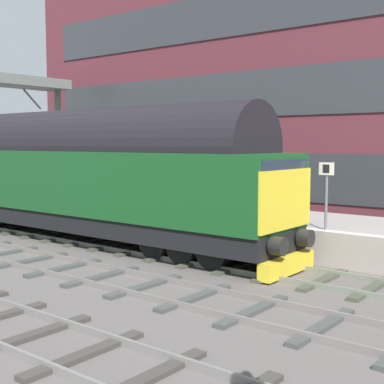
{
  "coord_description": "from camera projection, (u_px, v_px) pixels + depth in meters",
  "views": [
    {
      "loc": [
        -12.56,
        -8.86,
        3.52
      ],
      "look_at": [
        0.2,
        1.29,
        2.02
      ],
      "focal_mm": 50.54,
      "sensor_mm": 36.0,
      "label": 1
    }
  ],
  "objects": [
    {
      "name": "track_main",
      "position": [
        223.0,
        263.0,
        15.6
      ],
      "size": [
        2.5,
        60.0,
        0.15
      ],
      "color": "slate",
      "rests_on": "ground"
    },
    {
      "name": "ground_plane",
      "position": [
        223.0,
        264.0,
        15.61
      ],
      "size": [
        140.0,
        140.0,
        0.0
      ],
      "primitive_type": "plane",
      "color": "#5F5857",
      "rests_on": "ground"
    },
    {
      "name": "station_platform",
      "position": [
        284.0,
        231.0,
        18.37
      ],
      "size": [
        4.0,
        44.0,
        1.01
      ],
      "color": "#A09793",
      "rests_on": "ground"
    },
    {
      "name": "waiting_passenger",
      "position": [
        275.0,
        188.0,
        17.98
      ],
      "size": [
        0.42,
        0.5,
        1.64
      ],
      "rotation": [
        0.0,
        0.0,
        1.31
      ],
      "color": "#303133",
      "rests_on": "station_platform"
    },
    {
      "name": "platform_number_sign",
      "position": [
        326.0,
        185.0,
        15.42
      ],
      "size": [
        0.1,
        0.44,
        1.94
      ],
      "color": "slate",
      "rests_on": "station_platform"
    },
    {
      "name": "diesel_locomotive",
      "position": [
        53.0,
        170.0,
        20.23
      ],
      "size": [
        2.74,
        20.09,
        4.68
      ],
      "color": "black",
      "rests_on": "ground"
    },
    {
      "name": "track_adjacent_west",
      "position": [
        145.0,
        286.0,
        13.07
      ],
      "size": [
        2.5,
        60.0,
        0.15
      ],
      "color": "slate",
      "rests_on": "ground"
    },
    {
      "name": "track_adjacent_far_west",
      "position": [
        11.0,
        326.0,
        10.2
      ],
      "size": [
        2.5,
        60.0,
        0.15
      ],
      "color": "slate",
      "rests_on": "ground"
    }
  ]
}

